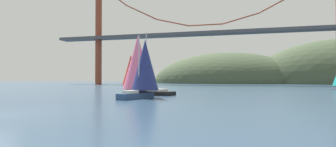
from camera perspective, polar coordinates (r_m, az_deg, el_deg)
ground_plane at (r=23.83m, az=-30.57°, el=-7.14°), size 360.00×360.00×0.00m
headland_center at (r=151.73m, az=11.67°, el=-1.92°), size 78.59×44.00×31.99m
suspension_bridge at (r=114.05m, az=7.46°, el=8.38°), size 130.28×6.00×44.03m
sailboat_scarlet_sail at (r=63.35m, az=-7.30°, el=0.40°), size 7.42×5.36×8.15m
sailboat_pink_spinnaker at (r=46.94m, az=-5.92°, el=1.92°), size 9.94×6.63×9.94m
sailboat_navy_sail at (r=37.61m, az=-4.76°, el=1.29°), size 4.54×6.93×8.21m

